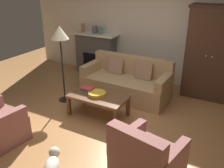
{
  "coord_description": "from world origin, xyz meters",
  "views": [
    {
      "loc": [
        1.98,
        -3.22,
        2.47
      ],
      "look_at": [
        -0.15,
        0.67,
        0.55
      ],
      "focal_mm": 39.45,
      "sensor_mm": 36.0,
      "label": 1
    }
  ],
  "objects_px": {
    "book_stack": "(88,90)",
    "dog": "(52,167)",
    "armoire": "(211,53)",
    "couch": "(127,83)",
    "mantel_vase_terracotta": "(83,28)",
    "armchair_near_right": "(146,161)",
    "mantel_vase_slate": "(95,30)",
    "mantel_vase_jade": "(101,30)",
    "floor_lamp": "(60,37)",
    "fruit_bowl": "(97,94)",
    "fireplace": "(96,53)",
    "coffee_table": "(98,98)"
  },
  "relations": [
    {
      "from": "floor_lamp",
      "to": "book_stack",
      "type": "bearing_deg",
      "value": -11.68
    },
    {
      "from": "mantel_vase_terracotta",
      "to": "floor_lamp",
      "type": "bearing_deg",
      "value": -68.74
    },
    {
      "from": "book_stack",
      "to": "dog",
      "type": "relative_size",
      "value": 0.52
    },
    {
      "from": "couch",
      "to": "mantel_vase_jade",
      "type": "bearing_deg",
      "value": 143.06
    },
    {
      "from": "fireplace",
      "to": "book_stack",
      "type": "bearing_deg",
      "value": -62.12
    },
    {
      "from": "floor_lamp",
      "to": "dog",
      "type": "bearing_deg",
      "value": -54.88
    },
    {
      "from": "book_stack",
      "to": "dog",
      "type": "xyz_separation_m",
      "value": [
        0.65,
        -1.8,
        -0.22
      ]
    },
    {
      "from": "coffee_table",
      "to": "mantel_vase_jade",
      "type": "xyz_separation_m",
      "value": [
        -1.11,
        1.96,
        0.84
      ]
    },
    {
      "from": "armoire",
      "to": "floor_lamp",
      "type": "xyz_separation_m",
      "value": [
        -2.64,
        -1.7,
        0.4
      ]
    },
    {
      "from": "armoire",
      "to": "dog",
      "type": "bearing_deg",
      "value": -109.33
    },
    {
      "from": "mantel_vase_slate",
      "to": "floor_lamp",
      "type": "xyz_separation_m",
      "value": [
        0.31,
        -1.76,
        0.18
      ]
    },
    {
      "from": "fruit_bowl",
      "to": "dog",
      "type": "relative_size",
      "value": 0.66
    },
    {
      "from": "fireplace",
      "to": "mantel_vase_jade",
      "type": "distance_m",
      "value": 0.67
    },
    {
      "from": "mantel_vase_slate",
      "to": "armchair_near_right",
      "type": "distance_m",
      "value": 4.22
    },
    {
      "from": "book_stack",
      "to": "mantel_vase_slate",
      "type": "distance_m",
      "value": 2.29
    },
    {
      "from": "coffee_table",
      "to": "mantel_vase_terracotta",
      "type": "xyz_separation_m",
      "value": [
        -1.67,
        1.96,
        0.87
      ]
    },
    {
      "from": "mantel_vase_slate",
      "to": "mantel_vase_jade",
      "type": "bearing_deg",
      "value": 0.0
    },
    {
      "from": "coffee_table",
      "to": "mantel_vase_jade",
      "type": "relative_size",
      "value": 6.17
    },
    {
      "from": "fireplace",
      "to": "mantel_vase_slate",
      "type": "xyz_separation_m",
      "value": [
        0.0,
        -0.02,
        0.65
      ]
    },
    {
      "from": "fruit_bowl",
      "to": "floor_lamp",
      "type": "bearing_deg",
      "value": 168.59
    },
    {
      "from": "coffee_table",
      "to": "book_stack",
      "type": "xyz_separation_m",
      "value": [
        -0.27,
        0.05,
        0.1
      ]
    },
    {
      "from": "couch",
      "to": "book_stack",
      "type": "xyz_separation_m",
      "value": [
        -0.37,
        -1.0,
        0.15
      ]
    },
    {
      "from": "mantel_vase_jade",
      "to": "floor_lamp",
      "type": "xyz_separation_m",
      "value": [
        0.13,
        -1.76,
        0.18
      ]
    },
    {
      "from": "fireplace",
      "to": "floor_lamp",
      "type": "height_order",
      "value": "floor_lamp"
    },
    {
      "from": "couch",
      "to": "mantel_vase_terracotta",
      "type": "xyz_separation_m",
      "value": [
        -1.77,
        0.91,
        0.91
      ]
    },
    {
      "from": "mantel_vase_slate",
      "to": "armoire",
      "type": "bearing_deg",
      "value": -1.17
    },
    {
      "from": "fruit_bowl",
      "to": "mantel_vase_terracotta",
      "type": "relative_size",
      "value": 1.5
    },
    {
      "from": "armoire",
      "to": "mantel_vase_slate",
      "type": "xyz_separation_m",
      "value": [
        -2.95,
        0.06,
        0.22
      ]
    },
    {
      "from": "mantel_vase_terracotta",
      "to": "armchair_near_right",
      "type": "height_order",
      "value": "mantel_vase_terracotta"
    },
    {
      "from": "fruit_bowl",
      "to": "mantel_vase_jade",
      "type": "height_order",
      "value": "mantel_vase_jade"
    },
    {
      "from": "armoire",
      "to": "mantel_vase_jade",
      "type": "height_order",
      "value": "armoire"
    },
    {
      "from": "fruit_bowl",
      "to": "mantel_vase_terracotta",
      "type": "xyz_separation_m",
      "value": [
        -1.64,
        1.95,
        0.78
      ]
    },
    {
      "from": "armoire",
      "to": "fruit_bowl",
      "type": "relative_size",
      "value": 5.94
    },
    {
      "from": "armoire",
      "to": "mantel_vase_slate",
      "type": "height_order",
      "value": "armoire"
    },
    {
      "from": "mantel_vase_slate",
      "to": "mantel_vase_jade",
      "type": "xyz_separation_m",
      "value": [
        0.18,
        0.0,
        -0.01
      ]
    },
    {
      "from": "armchair_near_right",
      "to": "dog",
      "type": "xyz_separation_m",
      "value": [
        -1.04,
        -0.6,
        -0.07
      ]
    },
    {
      "from": "fireplace",
      "to": "dog",
      "type": "height_order",
      "value": "fireplace"
    },
    {
      "from": "couch",
      "to": "mantel_vase_jade",
      "type": "xyz_separation_m",
      "value": [
        -1.21,
        0.91,
        0.89
      ]
    },
    {
      "from": "fireplace",
      "to": "dog",
      "type": "xyz_separation_m",
      "value": [
        1.67,
        -3.72,
        -0.32
      ]
    },
    {
      "from": "mantel_vase_slate",
      "to": "dog",
      "type": "xyz_separation_m",
      "value": [
        1.67,
        -3.7,
        -0.97
      ]
    },
    {
      "from": "book_stack",
      "to": "mantel_vase_terracotta",
      "type": "xyz_separation_m",
      "value": [
        -1.4,
        1.91,
        0.76
      ]
    },
    {
      "from": "armoire",
      "to": "couch",
      "type": "relative_size",
      "value": 1.02
    },
    {
      "from": "coffee_table",
      "to": "floor_lamp",
      "type": "xyz_separation_m",
      "value": [
        -0.98,
        0.2,
        1.03
      ]
    },
    {
      "from": "book_stack",
      "to": "couch",
      "type": "bearing_deg",
      "value": 69.75
    },
    {
      "from": "mantel_vase_slate",
      "to": "armchair_near_right",
      "type": "height_order",
      "value": "mantel_vase_slate"
    },
    {
      "from": "mantel_vase_jade",
      "to": "fireplace",
      "type": "bearing_deg",
      "value": 174.31
    },
    {
      "from": "couch",
      "to": "floor_lamp",
      "type": "relative_size",
      "value": 1.2
    },
    {
      "from": "floor_lamp",
      "to": "couch",
      "type": "bearing_deg",
      "value": 38.21
    },
    {
      "from": "fruit_bowl",
      "to": "book_stack",
      "type": "relative_size",
      "value": 1.28
    },
    {
      "from": "couch",
      "to": "dog",
      "type": "xyz_separation_m",
      "value": [
        0.28,
        -2.8,
        -0.07
      ]
    }
  ]
}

